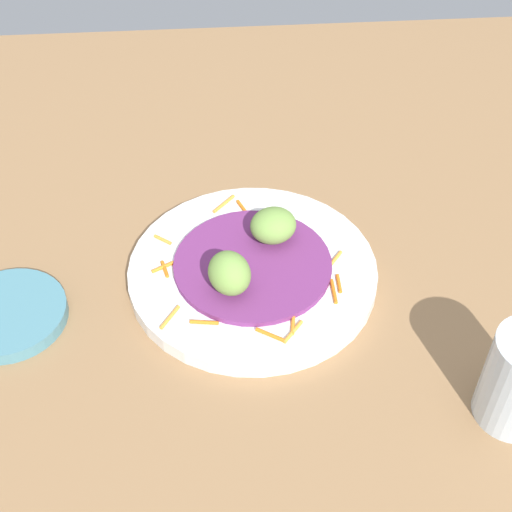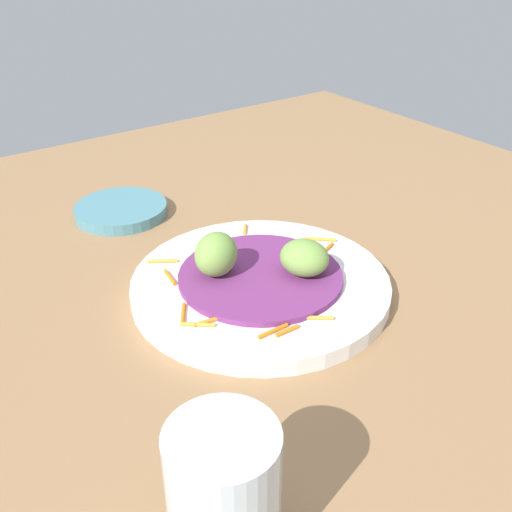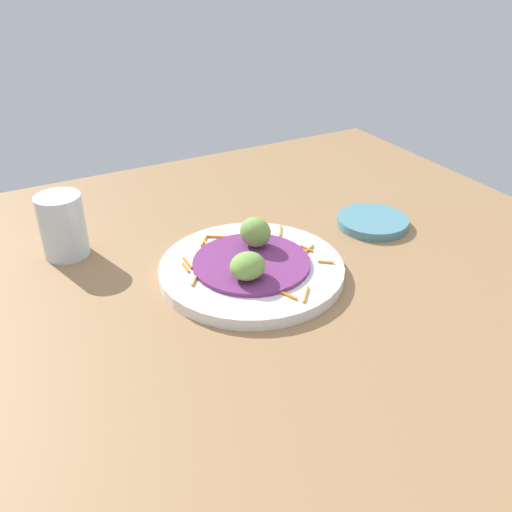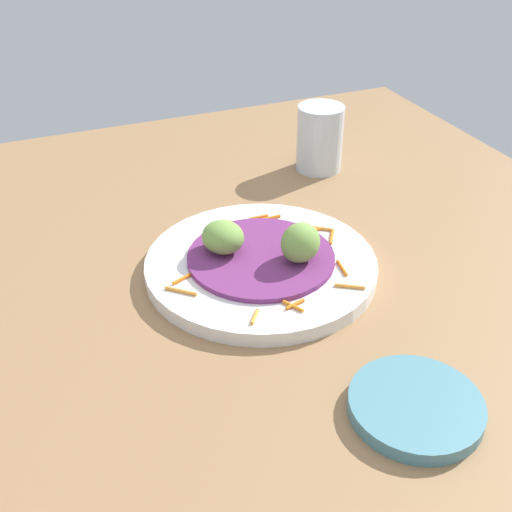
# 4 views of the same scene
# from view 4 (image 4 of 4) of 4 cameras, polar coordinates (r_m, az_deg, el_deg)

# --- Properties ---
(table_surface) EXTENTS (1.10, 1.10, 0.02)m
(table_surface) POSITION_cam_4_polar(r_m,az_deg,el_deg) (0.75, -2.25, -3.91)
(table_surface) COLOR #936D47
(table_surface) RESTS_ON ground
(main_plate) EXTENTS (0.28, 0.28, 0.02)m
(main_plate) POSITION_cam_4_polar(r_m,az_deg,el_deg) (0.77, 0.43, -0.84)
(main_plate) COLOR white
(main_plate) RESTS_ON table_surface
(cabbage_bed) EXTENTS (0.18, 0.18, 0.01)m
(cabbage_bed) POSITION_cam_4_polar(r_m,az_deg,el_deg) (0.77, 0.44, -0.10)
(cabbage_bed) COLOR #702D6B
(cabbage_bed) RESTS_ON main_plate
(carrot_garnish) EXTENTS (0.21, 0.23, 0.00)m
(carrot_garnish) POSITION_cam_4_polar(r_m,az_deg,el_deg) (0.77, 1.97, -0.13)
(carrot_garnish) COLOR orange
(carrot_garnish) RESTS_ON main_plate
(guac_scoop_left) EXTENTS (0.07, 0.06, 0.04)m
(guac_scoop_left) POSITION_cam_4_polar(r_m,az_deg,el_deg) (0.76, -2.93, 1.68)
(guac_scoop_left) COLOR #759E47
(guac_scoop_left) RESTS_ON cabbage_bed
(guac_scoop_center) EXTENTS (0.06, 0.06, 0.05)m
(guac_scoop_center) POSITION_cam_4_polar(r_m,az_deg,el_deg) (0.74, 3.90, 1.22)
(guac_scoop_center) COLOR #759E47
(guac_scoop_center) RESTS_ON cabbage_bed
(side_plate_small) EXTENTS (0.12, 0.12, 0.01)m
(side_plate_small) POSITION_cam_4_polar(r_m,az_deg,el_deg) (0.62, 13.89, -12.75)
(side_plate_small) COLOR teal
(side_plate_small) RESTS_ON table_surface
(water_glass) EXTENTS (0.07, 0.07, 0.10)m
(water_glass) POSITION_cam_4_polar(r_m,az_deg,el_deg) (1.01, 5.64, 10.30)
(water_glass) COLOR silver
(water_glass) RESTS_ON table_surface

